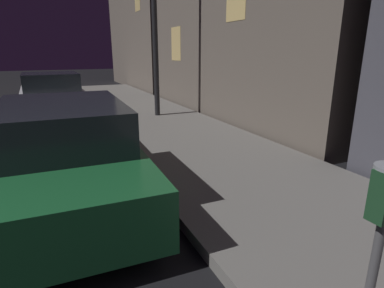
# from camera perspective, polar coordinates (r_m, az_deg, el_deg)

# --- Properties ---
(parking_meter) EXTENTS (0.19, 0.19, 1.34)m
(parking_meter) POSITION_cam_1_polar(r_m,az_deg,el_deg) (2.12, 31.45, -11.70)
(parking_meter) COLOR #59595B
(parking_meter) RESTS_ON sidewalk
(car_green) EXTENTS (2.17, 4.47, 1.43)m
(car_green) POSITION_cam_1_polar(r_m,az_deg,el_deg) (4.78, -22.12, -1.39)
(car_green) COLOR #19592D
(car_green) RESTS_ON ground
(car_white) EXTENTS (2.20, 4.07, 1.43)m
(car_white) POSITION_cam_1_polar(r_m,az_deg,el_deg) (11.48, -24.10, 8.13)
(car_white) COLOR silver
(car_white) RESTS_ON ground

